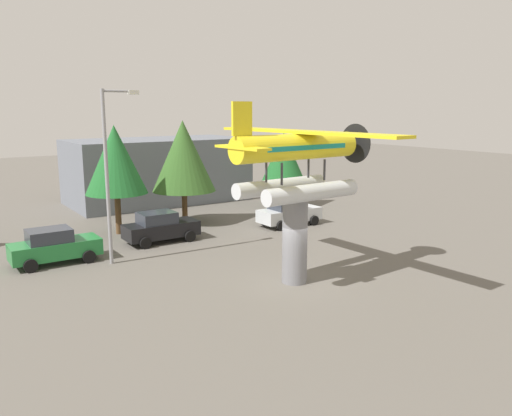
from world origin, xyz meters
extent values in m
plane|color=#605B54|center=(0.00, 0.00, 0.00)|extent=(140.00, 140.00, 0.00)
cylinder|color=slate|center=(0.00, 0.00, 1.89)|extent=(1.10, 1.10, 3.79)
cylinder|color=silver|center=(0.06, -1.00, 4.14)|extent=(4.83, 0.97, 0.70)
cylinder|color=#333338|center=(1.23, -0.43, 4.94)|extent=(0.11, 0.11, 0.90)
cylinder|color=#333338|center=(-1.17, -0.57, 4.94)|extent=(0.11, 0.11, 0.90)
cylinder|color=silver|center=(-0.06, 1.00, 4.14)|extent=(4.83, 0.97, 0.70)
cylinder|color=#333338|center=(1.17, 0.57, 4.94)|extent=(0.11, 0.11, 0.90)
cylinder|color=#333338|center=(-1.23, 0.43, 4.94)|extent=(0.11, 0.11, 0.90)
cylinder|color=yellow|center=(0.00, 0.00, 5.94)|extent=(6.25, 1.45, 1.10)
cube|color=teal|center=(0.20, 0.01, 5.94)|extent=(4.40, 1.39, 0.20)
cone|color=#262628|center=(3.24, 0.19, 5.94)|extent=(0.75, 0.92, 0.88)
cylinder|color=black|center=(3.64, 0.21, 5.94)|extent=(0.14, 1.80, 1.80)
cube|color=yellow|center=(0.40, 0.02, 6.55)|extent=(1.69, 10.45, 0.12)
cube|color=yellow|center=(-2.80, -0.16, 6.04)|extent=(0.86, 2.84, 0.10)
cube|color=yellow|center=(-2.80, -0.16, 7.14)|extent=(0.91, 0.17, 1.30)
cube|color=#237A38|center=(-8.00, 8.80, 0.72)|extent=(4.20, 1.70, 0.80)
cube|color=#2D333D|center=(-8.25, 8.80, 1.44)|extent=(2.00, 1.56, 0.64)
cylinder|color=black|center=(-6.65, 7.90, 0.32)|extent=(0.64, 0.22, 0.64)
cylinder|color=black|center=(-6.65, 9.70, 0.32)|extent=(0.64, 0.22, 0.64)
cylinder|color=black|center=(-9.35, 7.90, 0.32)|extent=(0.64, 0.22, 0.64)
cylinder|color=black|center=(-9.35, 9.70, 0.32)|extent=(0.64, 0.22, 0.64)
cube|color=black|center=(-1.99, 9.70, 0.72)|extent=(4.20, 1.70, 0.80)
cube|color=#2D333D|center=(-2.24, 9.70, 1.44)|extent=(2.00, 1.56, 0.64)
cylinder|color=black|center=(-0.64, 8.80, 0.32)|extent=(0.64, 0.22, 0.64)
cylinder|color=black|center=(-0.64, 10.60, 0.32)|extent=(0.64, 0.22, 0.64)
cylinder|color=black|center=(-3.34, 8.80, 0.32)|extent=(0.64, 0.22, 0.64)
cylinder|color=black|center=(-3.34, 10.60, 0.32)|extent=(0.64, 0.22, 0.64)
cube|color=silver|center=(6.65, 8.91, 0.72)|extent=(4.20, 1.70, 0.80)
cube|color=#2D333D|center=(6.40, 8.91, 1.44)|extent=(2.00, 1.56, 0.64)
cylinder|color=black|center=(8.00, 8.01, 0.32)|extent=(0.64, 0.22, 0.64)
cylinder|color=black|center=(8.00, 9.81, 0.32)|extent=(0.64, 0.22, 0.64)
cylinder|color=black|center=(5.30, 8.01, 0.32)|extent=(0.64, 0.22, 0.64)
cylinder|color=black|center=(5.30, 9.81, 0.32)|extent=(0.64, 0.22, 0.64)
cylinder|color=gray|center=(-5.76, 7.20, 4.21)|extent=(0.18, 0.18, 8.42)
cylinder|color=gray|center=(-4.96, 7.20, 8.32)|extent=(1.60, 0.12, 0.12)
cube|color=silver|center=(-4.26, 7.20, 8.27)|extent=(0.50, 0.28, 0.20)
cube|color=slate|center=(3.21, 22.00, 2.55)|extent=(13.91, 7.07, 5.10)
cylinder|color=brown|center=(-3.35, 12.96, 1.24)|extent=(0.36, 0.36, 2.49)
cone|color=#1E6028|center=(-3.35, 12.96, 4.53)|extent=(3.68, 3.68, 4.09)
cylinder|color=brown|center=(1.26, 13.26, 1.10)|extent=(0.36, 0.36, 2.19)
cone|color=#335B23|center=(1.26, 13.26, 4.49)|extent=(4.13, 4.13, 4.59)
cylinder|color=brown|center=(10.33, 14.46, 0.88)|extent=(0.36, 0.36, 1.76)
cone|color=#1E6028|center=(10.33, 14.46, 3.74)|extent=(3.57, 3.57, 3.97)
camera|label=1|loc=(-13.47, -16.86, 7.53)|focal=35.90mm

